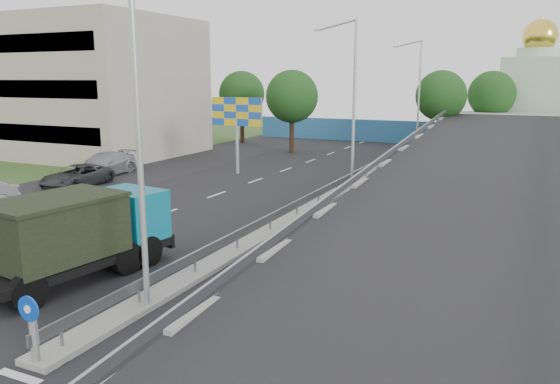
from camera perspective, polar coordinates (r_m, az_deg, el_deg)
The scene contains 20 objects.
road_surface at distance 30.19m, azimuth -1.97°, elevation -1.29°, with size 26.00×90.00×0.04m, color black.
parking_strip at distance 37.80m, azimuth -19.82°, elevation 0.68°, with size 8.00×90.00×0.05m, color black.
median at distance 32.62m, azimuth 5.94°, elevation -0.17°, with size 1.00×44.00×0.20m, color gray.
overpass_ramp at distance 30.74m, azimuth 19.32°, elevation 1.62°, with size 10.00×50.00×3.50m.
median_guardrail at distance 32.50m, azimuth 5.96°, elevation 0.95°, with size 0.09×44.00×0.71m.
sign_bollard at distance 14.54m, azimuth -24.46°, elevation -12.85°, with size 0.64×0.23×1.67m.
lamp_post_near at distance 15.97m, azimuth -15.20°, elevation 7.70°, with size 2.74×0.18×10.08m.
lamp_post_mid at distance 33.80m, azimuth 7.46°, elevation 9.97°, with size 2.74×0.18×10.08m.
lamp_post_far at distance 53.19m, azimuth 14.15°, elevation 10.35°, with size 2.74×0.18×10.08m.
beige_building at distance 55.58m, azimuth -21.90°, elevation 10.12°, with size 24.00×14.00×12.00m, color #A59A8A.
blue_wall at distance 60.20m, azimuth 11.19°, elevation 6.22°, with size 30.00×0.50×2.40m, color teal.
church at distance 66.20m, azimuth 25.07°, elevation 9.40°, with size 7.00×7.00×13.80m.
billboard at distance 39.39m, azimuth -4.54°, elevation 7.91°, with size 4.00×0.24×5.50m.
tree_left_mid at distance 50.51m, azimuth 1.26°, elevation 9.93°, with size 4.80×4.80×7.60m.
tree_median_far at distance 54.85m, azimuth 16.49°, elevation 9.60°, with size 4.80×4.80×7.60m.
tree_left_far at distance 58.55m, azimuth -4.02°, elevation 10.16°, with size 4.80×4.80×7.60m.
tree_ramp_far at distance 61.36m, azimuth 21.25°, elevation 9.48°, with size 4.80×4.80×7.60m.
dump_truck at distance 20.03m, azimuth -20.26°, elevation -3.89°, with size 3.49×7.14×3.02m.
parked_car_c at distance 37.15m, azimuth -20.47°, elevation 1.55°, with size 2.33×5.05×1.40m, color #292B2E.
parked_car_d at distance 40.82m, azimuth -17.88°, elevation 2.75°, with size 2.27×5.57×1.62m, color #9D9EA6.
Camera 1 is at (10.39, -6.18, 6.84)m, focal length 35.00 mm.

